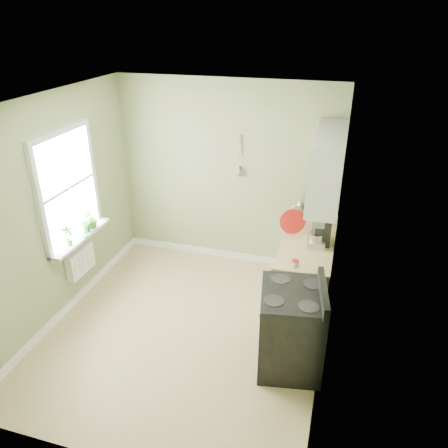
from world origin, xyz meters
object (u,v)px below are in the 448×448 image
(stove, at_px, (291,328))
(coffee_maker, at_px, (321,233))
(stand_mixer, at_px, (317,230))
(kettle, at_px, (299,208))

(stove, bearing_deg, coffee_maker, 82.03)
(stove, bearing_deg, stand_mixer, 84.67)
(stove, relative_size, coffee_maker, 3.19)
(stove, relative_size, stand_mixer, 2.44)
(stove, height_order, coffee_maker, coffee_maker)
(kettle, bearing_deg, stove, -83.98)
(stove, xyz_separation_m, stand_mixer, (0.11, 1.14, 0.62))
(stove, xyz_separation_m, kettle, (-0.20, 1.93, 0.54))
(stove, distance_m, kettle, 2.02)
(stand_mixer, bearing_deg, coffee_maker, -15.24)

